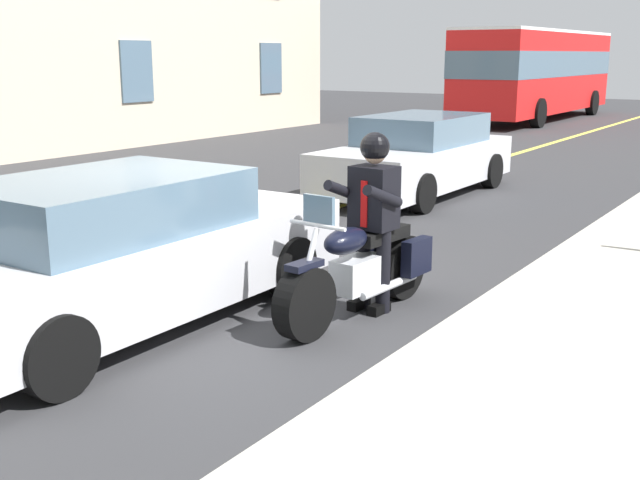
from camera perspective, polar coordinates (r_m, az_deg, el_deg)
The scene contains 7 objects.
ground_plane at distance 7.78m, azimuth -5.54°, elevation -4.89°, with size 80.00×80.00×0.00m, color #333335.
lane_center_stripe at distance 9.13m, azimuth -15.34°, elevation -2.50°, with size 60.00×0.16×0.01m, color #E5DB4C.
motorcycle_main at distance 7.38m, azimuth 3.04°, elevation -2.19°, with size 2.22×0.70×1.26m.
rider_main at distance 7.40m, azimuth 3.92°, elevation 2.49°, with size 0.65×0.58×1.74m.
bus_near at distance 31.05m, azimuth 15.68°, elevation 11.97°, with size 11.05×2.70×3.30m.
car_silver at distance 7.34m, azimuth -14.54°, elevation -0.78°, with size 4.60×1.92×1.40m.
car_dark at distance 13.95m, azimuth 7.19°, elevation 6.17°, with size 4.60×1.92×1.40m.
Camera 1 is at (5.69, 4.70, 2.45)m, focal length 43.51 mm.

